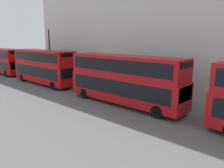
{
  "coord_description": "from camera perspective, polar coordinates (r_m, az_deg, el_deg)",
  "views": [
    {
      "loc": [
        -13.08,
        7.29,
        5.78
      ],
      "look_at": [
        0.48,
        19.66,
        1.96
      ],
      "focal_mm": 35.0,
      "sensor_mm": 36.0,
      "label": 1
    }
  ],
  "objects": [
    {
      "name": "bus_second_in_queue",
      "position": [
        19.21,
        3.24,
        1.62
      ],
      "size": [
        2.59,
        11.35,
        4.35
      ],
      "color": "#A80F14",
      "rests_on": "ground"
    },
    {
      "name": "bus_trailing",
      "position": [
        40.73,
        -26.45,
        5.64
      ],
      "size": [
        2.59,
        10.15,
        4.16
      ],
      "color": "#B20C0F",
      "rests_on": "ground"
    },
    {
      "name": "street_lamp",
      "position": [
        31.27,
        -16.01,
        8.97
      ],
      "size": [
        0.44,
        0.44,
        7.41
      ],
      "color": "black",
      "rests_on": "ground"
    },
    {
      "name": "pedestrian",
      "position": [
        20.95,
        10.09,
        -2.17
      ],
      "size": [
        0.36,
        0.36,
        1.74
      ],
      "color": "#334C6B",
      "rests_on": "ground"
    },
    {
      "name": "bus_third_in_queue",
      "position": [
        29.42,
        -17.42,
        4.64
      ],
      "size": [
        2.59,
        10.75,
        4.36
      ],
      "color": "#B20C0F",
      "rests_on": "ground"
    }
  ]
}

